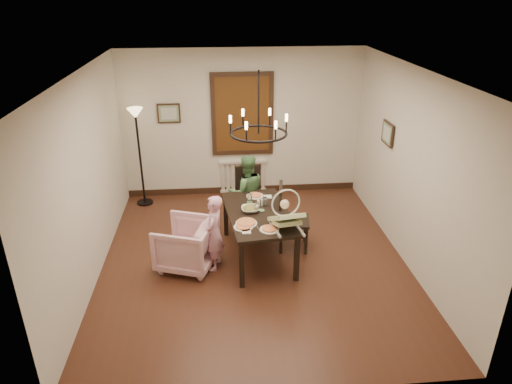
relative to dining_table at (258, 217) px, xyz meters
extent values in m
cube|color=#452317|center=(-0.08, -0.12, -0.66)|extent=(4.50, 5.00, 0.01)
cube|color=white|center=(-0.08, -0.12, 2.14)|extent=(4.50, 5.00, 0.01)
cube|color=beige|center=(-0.08, 2.38, 0.74)|extent=(4.50, 0.01, 2.80)
cube|color=beige|center=(-2.33, -0.12, 0.74)|extent=(0.01, 5.00, 2.80)
cube|color=beige|center=(2.17, -0.12, 0.74)|extent=(0.01, 5.00, 2.80)
cube|color=black|center=(0.00, 0.00, 0.06)|extent=(1.07, 1.68, 0.05)
cube|color=black|center=(-0.30, -0.77, -0.31)|extent=(0.07, 0.07, 0.69)
cube|color=black|center=(-0.47, 0.69, -0.31)|extent=(0.07, 0.07, 0.69)
cube|color=black|center=(0.47, -0.69, -0.31)|extent=(0.07, 0.07, 0.69)
cube|color=black|center=(0.30, 0.77, -0.31)|extent=(0.07, 0.07, 0.69)
imported|color=#EAB3C9|center=(-1.07, -0.18, -0.30)|extent=(1.01, 0.99, 0.72)
imported|color=#DC9BB4|center=(-0.66, -0.25, -0.19)|extent=(0.30, 0.39, 0.95)
imported|color=#497545|center=(-0.11, 0.93, -0.12)|extent=(0.58, 0.49, 1.08)
imported|color=white|center=(-0.11, 0.04, 0.12)|extent=(0.32, 0.32, 0.08)
cylinder|color=tan|center=(-0.20, -0.35, 0.10)|extent=(0.30, 0.30, 0.04)
cylinder|color=silver|center=(-0.02, 0.00, 0.16)|extent=(0.07, 0.07, 0.14)
cube|color=#532C10|center=(-0.08, 2.34, 0.94)|extent=(1.00, 0.03, 1.40)
cube|color=black|center=(-1.43, 2.35, 0.99)|extent=(0.42, 0.03, 0.36)
cube|color=black|center=(2.13, 0.78, 0.99)|extent=(0.03, 0.42, 0.36)
torus|color=black|center=(0.00, 0.00, 1.29)|extent=(0.80, 0.80, 0.04)
camera|label=1|loc=(-0.58, -5.96, 3.14)|focal=32.00mm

